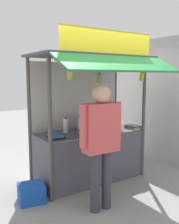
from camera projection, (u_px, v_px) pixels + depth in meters
ground_plane at (90, 179)px, 4.61m from camera, size 20.00×20.00×0.00m
stall_counter at (90, 156)px, 4.55m from camera, size 1.85×0.77×0.86m
stall_structure at (87, 94)px, 4.45m from camera, size 2.05×1.56×2.52m
water_bottle_far_right at (98, 122)px, 4.74m from camera, size 0.08×0.08×0.28m
water_bottle_center at (66, 125)px, 4.40m from camera, size 0.08×0.08×0.28m
water_bottle_left at (104, 121)px, 4.94m from camera, size 0.06×0.06×0.22m
water_bottle_mid_right at (79, 123)px, 4.70m from camera, size 0.07×0.07×0.25m
water_bottle_right at (113, 120)px, 4.93m from camera, size 0.08×0.08×0.29m
water_bottle_back_right at (82, 123)px, 4.56m from camera, size 0.09×0.09×0.31m
magazine_stack_front_left at (55, 136)px, 4.05m from camera, size 0.24×0.31×0.05m
magazine_stack_far_left at (133, 127)px, 4.78m from camera, size 0.23×0.31×0.06m
magazine_stack_front_right at (107, 131)px, 4.40m from camera, size 0.21×0.30×0.05m
magazine_stack_rear_center at (87, 134)px, 4.16m from camera, size 0.22×0.26×0.07m
banana_bunch_inner_right at (142, 77)px, 4.37m from camera, size 0.10×0.09×0.30m
banana_bunch_leftmost at (99, 78)px, 3.89m from camera, size 0.10×0.10×0.32m
banana_bunch_inner_left at (70, 74)px, 3.60m from camera, size 0.10×0.10×0.27m
vendor_person at (101, 136)px, 3.41m from camera, size 0.66×0.25×1.73m
plastic_crate at (31, 193)px, 3.77m from camera, size 0.42×0.42×0.25m
neighbour_wall at (154, 100)px, 5.72m from camera, size 0.20×2.40×2.62m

